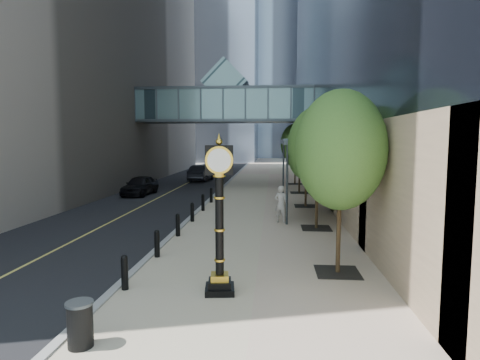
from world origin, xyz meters
name	(u,v)px	position (x,y,z in m)	size (l,w,h in m)	color
ground	(213,309)	(0.00, 0.00, 0.00)	(320.00, 320.00, 0.00)	gray
road	(206,174)	(-7.00, 40.00, 0.01)	(8.00, 180.00, 0.02)	black
sidewalk	(269,174)	(1.00, 40.00, 0.03)	(8.00, 180.00, 0.06)	#B7A98D
curb	(237,174)	(-3.00, 40.00, 0.04)	(0.25, 180.00, 0.07)	gray
distant_tower_c	(250,50)	(-6.00, 120.00, 32.50)	(22.00, 22.00, 65.00)	#ABBAD8
skywalk	(226,103)	(-3.00, 28.00, 7.71)	(17.00, 4.20, 5.80)	slate
entrance_canopy	(307,142)	(3.48, 14.00, 4.19)	(3.00, 8.00, 4.38)	#383F44
bollard_row	(186,219)	(-2.70, 9.00, 0.51)	(0.20, 16.20, 0.90)	black
street_trees	(307,148)	(3.60, 15.46, 3.83)	(2.85, 28.83, 5.85)	black
street_clock	(219,227)	(0.03, 1.00, 1.93)	(0.90, 0.90, 4.30)	black
trash_bin	(80,326)	(-2.44, -2.17, 0.51)	(0.52, 0.52, 0.90)	black
pedestrian	(281,204)	(1.92, 10.74, 1.03)	(0.71, 0.46, 1.93)	beige
car_near	(140,185)	(-8.87, 20.56, 0.78)	(1.78, 4.43, 1.51)	black
car_far	(202,173)	(-5.97, 31.70, 0.84)	(1.75, 5.00, 1.65)	black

